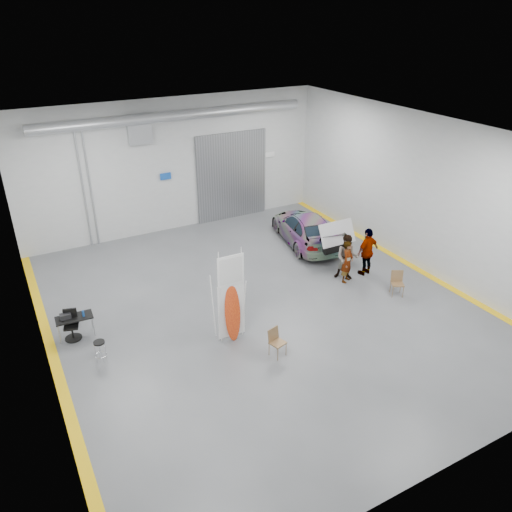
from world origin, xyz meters
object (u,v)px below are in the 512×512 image
person_c (367,252)px  folding_chair_near (277,347)px  person_a (347,262)px  person_b (347,257)px  work_table (72,318)px  office_chair (71,327)px  surfboard_display (232,305)px  sedan_car (306,228)px  folding_chair_far (397,288)px  shop_stool (101,351)px

person_c → folding_chair_near: (-5.65, -2.75, -0.69)m
person_a → person_b: person_b is taller
work_table → office_chair: 0.29m
person_a → surfboard_display: 5.60m
person_a → work_table: size_ratio=1.44×
sedan_car → person_a: (-0.55, -3.65, 0.15)m
person_a → work_table: person_a is taller
sedan_car → folding_chair_far: 5.38m
person_b → office_chair: bearing=-145.2°
sedan_car → folding_chair_near: size_ratio=5.32×
person_a → shop_stool: 9.36m
shop_stool → work_table: bearing=105.6°
person_b → folding_chair_far: 2.15m
sedan_car → work_table: bearing=24.9°
person_b → person_c: (0.91, -0.08, 0.06)m
person_c → folding_chair_near: 6.33m
sedan_car → office_chair: (-10.42, -2.46, -0.25)m
person_a → folding_chair_near: person_a is taller
person_a → person_b: 0.23m
sedan_car → office_chair: 10.71m
sedan_car → folding_chair_far: size_ratio=5.19×
sedan_car → surfboard_display: size_ratio=1.51×
person_a → folding_chair_far: bearing=-91.8°
folding_chair_far → shop_stool: 10.39m
person_b → folding_chair_far: (0.84, -1.88, -0.62)m
surfboard_display → person_c: bearing=13.3°
person_c → folding_chair_far: 1.93m
work_table → person_a: bearing=-7.3°
folding_chair_far → person_a: bearing=149.2°
shop_stool → office_chair: size_ratio=0.70×
folding_chair_near → shop_stool: 5.23m
sedan_car → person_c: 3.59m
person_a → person_b: size_ratio=0.92×
work_table → shop_stool: bearing=-74.4°
sedan_car → folding_chair_near: bearing=62.4°
shop_stool → surfboard_display: bearing=-12.7°
folding_chair_far → office_chair: size_ratio=0.92×
surfboard_display → shop_stool: surfboard_display is taller
person_b → folding_chair_far: bearing=-25.3°
person_b → person_a: bearing=-83.0°
folding_chair_far → shop_stool: bearing=-157.6°
person_b → shop_stool: (-9.46, -0.57, -0.56)m
folding_chair_near → surfboard_display: bearing=104.6°
surfboard_display → work_table: 5.07m
surfboard_display → folding_chair_far: surfboard_display is taller
person_b → folding_chair_near: bearing=-108.6°
sedan_car → person_b: 3.50m
sedan_car → person_b: bearing=94.8°
folding_chair_near → office_chair: office_chair is taller
person_c → office_chair: (-10.90, 1.08, -0.53)m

